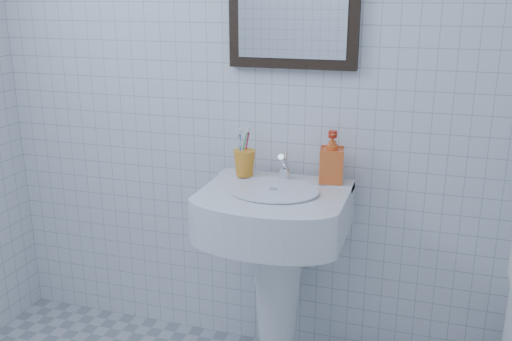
% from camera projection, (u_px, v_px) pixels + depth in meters
% --- Properties ---
extents(wall_back, '(2.20, 0.02, 2.50)m').
position_uv_depth(wall_back, '(239.00, 63.00, 2.28)').
color(wall_back, silver).
rests_on(wall_back, ground).
extents(washbasin, '(0.54, 0.39, 0.83)m').
position_uv_depth(washbasin, '(276.00, 251.00, 2.22)').
color(washbasin, silver).
rests_on(washbasin, ground).
extents(faucet, '(0.05, 0.10, 0.11)m').
position_uv_depth(faucet, '(284.00, 168.00, 2.22)').
color(faucet, silver).
rests_on(faucet, washbasin).
extents(toothbrush_cup, '(0.11, 0.11, 0.10)m').
position_uv_depth(toothbrush_cup, '(245.00, 163.00, 2.26)').
color(toothbrush_cup, orange).
rests_on(toothbrush_cup, washbasin).
extents(soap_dispenser, '(0.10, 0.10, 0.20)m').
position_uv_depth(soap_dispenser, '(332.00, 157.00, 2.17)').
color(soap_dispenser, red).
rests_on(soap_dispenser, washbasin).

